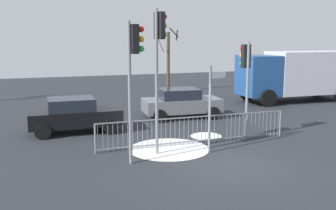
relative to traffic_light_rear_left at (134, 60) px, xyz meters
The scene contains 12 objects.
ground_plane 4.44m from the traffic_light_rear_left, 24.85° to the right, with size 60.00×60.00×0.00m, color #26282D.
traffic_light_rear_left is the anchor object (origin of this frame).
traffic_light_foreground_right 5.17m from the traffic_light_rear_left, 18.34° to the left, with size 0.34×0.57×3.82m.
traffic_light_rear_right 1.35m from the traffic_light_rear_left, 35.41° to the left, with size 0.50×0.43×4.93m.
direction_sign_post 3.23m from the traffic_light_rear_left, ahead, with size 0.75×0.32×3.06m.
pedestrian_guard_railing 4.10m from the traffic_light_rear_left, 27.78° to the left, with size 7.57×0.09×1.07m.
car_grey_near 7.72m from the traffic_light_rear_left, 57.43° to the left, with size 3.90×2.12×1.47m.
car_black_trailing 5.63m from the traffic_light_rear_left, 106.30° to the left, with size 3.81×1.94×1.47m.
delivery_truck 15.20m from the traffic_light_rear_left, 34.50° to the left, with size 7.11×2.86×3.10m.
bare_tree_centre 16.22m from the traffic_light_rear_left, 67.15° to the left, with size 1.47×1.40×4.64m.
snow_patch_kerb 3.79m from the traffic_light_rear_left, 35.35° to the left, with size 2.91×2.91×0.01m, color white.
snow_patch_island 5.40m from the traffic_light_rear_left, 33.25° to the left, with size 1.27×1.27×0.01m, color white.
Camera 1 is at (-5.63, -10.57, 4.03)m, focal length 41.83 mm.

